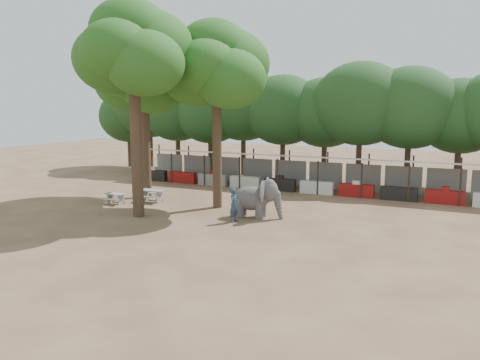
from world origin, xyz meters
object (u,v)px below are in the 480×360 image
at_px(yard_tree_left, 144,76).
at_px(yard_tree_back, 216,67).
at_px(handler, 234,205).
at_px(picnic_table_near, 116,197).
at_px(yard_tree_center, 133,51).
at_px(elephant, 257,198).
at_px(picnic_table_far, 152,194).

bearing_deg(yard_tree_left, yard_tree_back, -9.46).
height_order(handler, picnic_table_near, handler).
relative_size(yard_tree_back, picnic_table_near, 8.27).
bearing_deg(yard_tree_left, yard_tree_center, -59.04).
relative_size(yard_tree_left, yard_tree_back, 0.97).
relative_size(elephant, picnic_table_far, 1.83).
xyz_separation_m(yard_tree_center, picnic_table_far, (-1.52, 3.49, -8.69)).
bearing_deg(yard_tree_center, handler, 9.11).
height_order(yard_tree_center, elephant, yard_tree_center).
bearing_deg(yard_tree_left, handler, -25.28).
relative_size(yard_tree_back, picnic_table_far, 6.95).
xyz_separation_m(yard_tree_back, picnic_table_far, (-4.52, -0.51, -8.03)).
bearing_deg(yard_tree_center, picnic_table_near, 148.76).
bearing_deg(picnic_table_far, yard_tree_left, 131.91).
height_order(yard_tree_left, picnic_table_near, yard_tree_left).
height_order(elephant, handler, elephant).
height_order(yard_tree_center, picnic_table_near, yard_tree_center).
bearing_deg(yard_tree_back, picnic_table_far, -173.53).
bearing_deg(yard_tree_center, yard_tree_left, 120.96).
height_order(yard_tree_center, picnic_table_far, yard_tree_center).
distance_m(yard_tree_left, yard_tree_center, 5.92).
bearing_deg(yard_tree_back, yard_tree_left, 170.54).
xyz_separation_m(yard_tree_center, handler, (5.66, 0.91, -8.27)).
xyz_separation_m(picnic_table_near, picnic_table_far, (1.81, 1.47, 0.08)).
relative_size(elephant, picnic_table_near, 2.18).
bearing_deg(yard_tree_center, elephant, 20.25).
height_order(elephant, picnic_table_far, elephant).
xyz_separation_m(yard_tree_left, yard_tree_back, (6.00, -1.00, 0.34)).
relative_size(handler, picnic_table_far, 1.15).
distance_m(yard_tree_center, picnic_table_far, 9.49).
distance_m(yard_tree_left, handler, 12.02).
bearing_deg(yard_tree_back, elephant, -25.82).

